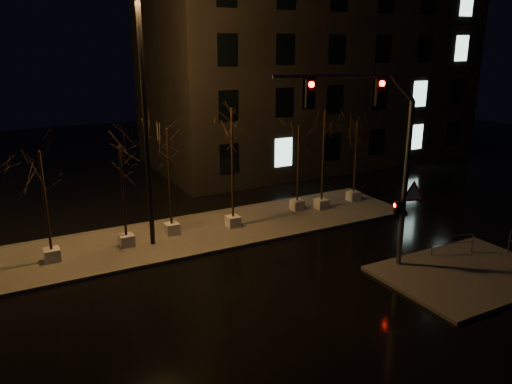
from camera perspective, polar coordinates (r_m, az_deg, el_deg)
ground at (r=20.43m, az=1.25°, el=-10.06°), size 90.00×90.00×0.00m
median at (r=25.35m, az=-5.43°, el=-4.48°), size 22.00×5.00×0.15m
sidewalk_corner at (r=22.55m, az=22.97°, el=-8.59°), size 7.00×5.00×0.15m
building at (r=40.98m, az=6.18°, el=14.21°), size 25.00×12.00×15.00m
tree_0 at (r=22.32m, az=-23.25°, el=1.66°), size 1.80×1.80×4.98m
tree_1 at (r=22.92m, az=-15.18°, el=2.55°), size 1.80×1.80×4.85m
tree_2 at (r=23.89m, az=-10.02°, el=4.47°), size 1.80×1.80×5.40m
tree_3 at (r=24.45m, az=-2.77°, el=6.46°), size 1.80×1.80×6.22m
tree_4 at (r=27.36m, az=4.90°, el=5.40°), size 1.80×1.80×4.91m
tree_5 at (r=27.59m, az=7.80°, el=6.71°), size 1.80×1.80×5.72m
tree_6 at (r=29.52m, az=11.43°, el=5.94°), size 1.80×1.80×4.89m
traffic_signal_mast at (r=20.25m, az=13.82°, el=5.31°), size 6.20×2.16×7.95m
streetlight_main at (r=22.43m, az=-12.66°, el=9.74°), size 2.80×0.86×11.25m
guard_rail_a at (r=23.93m, az=21.58°, el=-5.29°), size 1.95×0.61×0.87m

